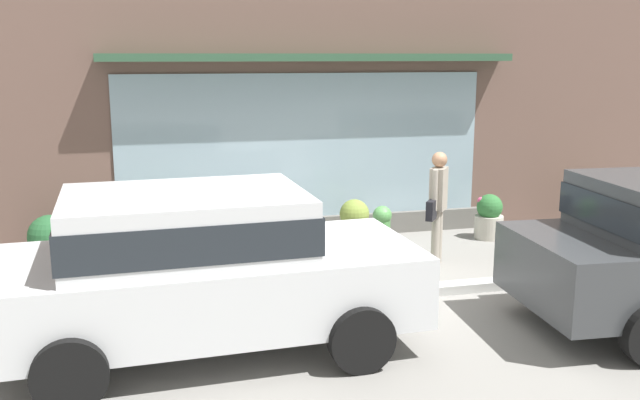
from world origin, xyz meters
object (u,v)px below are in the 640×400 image
Objects in this scene: pedestrian_with_handbag at (438,200)px; potted_plant_near_hydrant at (50,239)px; potted_plant_by_entrance at (149,230)px; potted_plant_corner_tall at (489,217)px; potted_plant_window_left at (354,220)px; parked_car_silver at (200,263)px; fire_hydrant at (382,236)px; potted_plant_low_front at (589,207)px.

potted_plant_near_hydrant is (-5.51, 1.40, -0.60)m from pedestrian_with_handbag.
potted_plant_near_hydrant is at bearing -173.40° from potted_plant_by_entrance.
potted_plant_corner_tall is 1.00× the size of potted_plant_window_left.
potted_plant_by_entrance is at bearing 176.14° from potted_plant_corner_tall.
parked_car_silver is 6.14m from potted_plant_corner_tall.
pedestrian_with_handbag reaches higher than potted_plant_by_entrance.
potted_plant_near_hydrant is 0.98× the size of potted_plant_window_left.
potted_plant_corner_tall is at bearing 24.47° from fire_hydrant.
pedestrian_with_handbag is at bearing 29.64° from parked_car_silver.
potted_plant_low_front is (4.28, -0.08, 0.01)m from potted_plant_window_left.
parked_car_silver is at bearing -153.57° from potted_plant_low_front.
fire_hydrant is 1.18× the size of potted_plant_window_left.
potted_plant_near_hydrant is (-4.72, 1.24, -0.07)m from fire_hydrant.
potted_plant_corner_tall is at bearing 31.81° from parked_car_silver.
fire_hydrant is 4.88m from potted_plant_near_hydrant.
potted_plant_corner_tall reaches higher than potted_plant_by_entrance.
potted_plant_low_front is at bearing 24.12° from parked_car_silver.
fire_hydrant is at bearing -63.90° from pedestrian_with_handbag.
potted_plant_corner_tall is 1.02× the size of potted_plant_near_hydrant.
potted_plant_low_front reaches higher than potted_plant_window_left.
parked_car_silver reaches higher than potted_plant_low_front.
pedestrian_with_handbag is 1.99m from potted_plant_corner_tall.
potted_plant_window_left is at bearing -109.31° from pedestrian_with_handbag.
pedestrian_with_handbag is at bearing -11.71° from fire_hydrant.
potted_plant_corner_tall is at bearing -178.33° from potted_plant_low_front.
potted_plant_by_entrance is 7.52m from potted_plant_low_front.
potted_plant_corner_tall is at bearing -3.26° from potted_plant_window_left.
potted_plant_low_front reaches higher than potted_plant_corner_tall.
potted_plant_near_hydrant is at bearing 179.04° from potted_plant_window_left.
potted_plant_window_left is (4.65, -0.08, 0.03)m from potted_plant_near_hydrant.
potted_plant_by_entrance is at bearing 95.11° from parked_car_silver.
pedestrian_with_handbag is at bearing -57.12° from potted_plant_window_left.
pedestrian_with_handbag is at bearing -20.94° from potted_plant_by_entrance.
potted_plant_corner_tall is 5.57m from potted_plant_by_entrance.
pedestrian_with_handbag is at bearing -159.99° from potted_plant_low_front.
pedestrian_with_handbag is (0.79, -0.16, 0.53)m from fire_hydrant.
potted_plant_near_hydrant is at bearing 115.45° from parked_car_silver.
potted_plant_low_front is at bearing 14.44° from fire_hydrant.
parked_car_silver is 6.34× the size of potted_plant_by_entrance.
pedestrian_with_handbag is 2.22× the size of potted_plant_corner_tall.
potted_plant_window_left is (-0.07, 1.16, -0.04)m from fire_hydrant.
potted_plant_near_hydrant is at bearing 179.01° from potted_plant_low_front.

